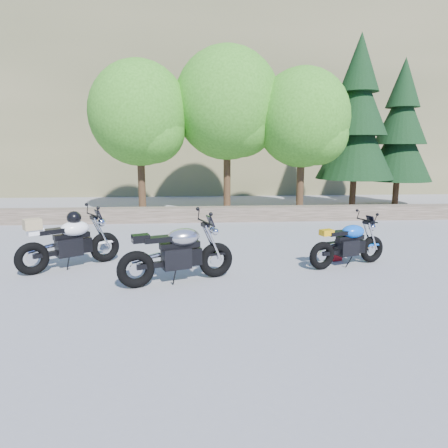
{
  "coord_description": "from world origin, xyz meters",
  "views": [
    {
      "loc": [
        -0.47,
        -8.22,
        2.5
      ],
      "look_at": [
        0.2,
        1.0,
        0.75
      ],
      "focal_mm": 32.0,
      "sensor_mm": 36.0,
      "label": 1
    }
  ],
  "objects_px": {
    "blue_bike": "(348,244)",
    "backpack": "(334,251)",
    "silver_bike": "(178,254)",
    "white_bike": "(69,241)"
  },
  "relations": [
    {
      "from": "blue_bike",
      "to": "backpack",
      "type": "relative_size",
      "value": 4.61
    },
    {
      "from": "silver_bike",
      "to": "backpack",
      "type": "distance_m",
      "value": 3.73
    },
    {
      "from": "silver_bike",
      "to": "blue_bike",
      "type": "bearing_deg",
      "value": -6.51
    },
    {
      "from": "blue_bike",
      "to": "backpack",
      "type": "bearing_deg",
      "value": 85.87
    },
    {
      "from": "white_bike",
      "to": "backpack",
      "type": "distance_m",
      "value": 5.83
    },
    {
      "from": "white_bike",
      "to": "silver_bike",
      "type": "bearing_deg",
      "value": -59.63
    },
    {
      "from": "backpack",
      "to": "blue_bike",
      "type": "bearing_deg",
      "value": -94.88
    },
    {
      "from": "blue_bike",
      "to": "backpack",
      "type": "distance_m",
      "value": 0.57
    },
    {
      "from": "white_bike",
      "to": "backpack",
      "type": "height_order",
      "value": "white_bike"
    },
    {
      "from": "silver_bike",
      "to": "backpack",
      "type": "bearing_deg",
      "value": 1.1
    }
  ]
}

